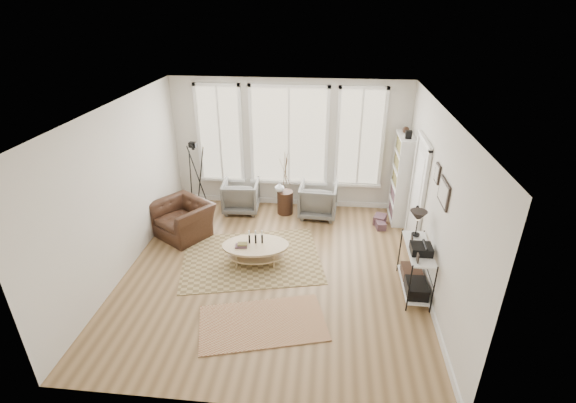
# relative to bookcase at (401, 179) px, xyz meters

# --- Properties ---
(room) EXTENTS (5.50, 5.54, 2.90)m
(room) POSITION_rel_bookcase_xyz_m (-2.42, -2.20, 0.47)
(room) COLOR #94724A
(room) RESTS_ON ground
(bay_window) EXTENTS (4.14, 0.12, 2.24)m
(bay_window) POSITION_rel_bookcase_xyz_m (-2.44, 0.49, 0.65)
(bay_window) COLOR tan
(bay_window) RESTS_ON ground
(door) EXTENTS (0.09, 1.06, 2.22)m
(door) POSITION_rel_bookcase_xyz_m (0.13, -1.08, 0.17)
(door) COLOR silver
(door) RESTS_ON ground
(bookcase) EXTENTS (0.31, 0.85, 2.06)m
(bookcase) POSITION_rel_bookcase_xyz_m (0.00, 0.00, 0.00)
(bookcase) COLOR white
(bookcase) RESTS_ON ground
(low_shelf) EXTENTS (0.38, 1.08, 1.30)m
(low_shelf) POSITION_rel_bookcase_xyz_m (-0.06, -2.52, -0.44)
(low_shelf) COLOR white
(low_shelf) RESTS_ON ground
(wall_art) EXTENTS (0.04, 0.88, 0.44)m
(wall_art) POSITION_rel_bookcase_xyz_m (0.14, -2.49, 0.92)
(wall_art) COLOR black
(wall_art) RESTS_ON ground
(rug_main) EXTENTS (2.88, 2.41, 0.01)m
(rug_main) POSITION_rel_bookcase_xyz_m (-2.90, -1.88, -0.95)
(rug_main) COLOR brown
(rug_main) RESTS_ON ground
(rug_runner) EXTENTS (2.08, 1.49, 0.01)m
(rug_runner) POSITION_rel_bookcase_xyz_m (-2.42, -3.57, -0.94)
(rug_runner) COLOR brown
(rug_runner) RESTS_ON ground
(coffee_table) EXTENTS (1.29, 0.90, 0.56)m
(coffee_table) POSITION_rel_bookcase_xyz_m (-2.80, -1.99, -0.66)
(coffee_table) COLOR tan
(coffee_table) RESTS_ON ground
(armchair_left) EXTENTS (0.82, 0.85, 0.73)m
(armchair_left) POSITION_rel_bookcase_xyz_m (-3.48, 0.04, -0.59)
(armchair_left) COLOR slate
(armchair_left) RESTS_ON ground
(armchair_right) EXTENTS (0.85, 0.88, 0.75)m
(armchair_right) POSITION_rel_bookcase_xyz_m (-1.73, -0.02, -0.58)
(armchair_right) COLOR slate
(armchair_right) RESTS_ON ground
(side_table) EXTENTS (0.35, 0.35, 1.48)m
(side_table) POSITION_rel_bookcase_xyz_m (-2.47, 0.02, -0.24)
(side_table) COLOR #382016
(side_table) RESTS_ON ground
(vase) EXTENTS (0.22, 0.22, 0.22)m
(vase) POSITION_rel_bookcase_xyz_m (-2.59, 0.01, -0.32)
(vase) COLOR silver
(vase) RESTS_ON side_table
(accent_chair) EXTENTS (1.42, 1.39, 0.70)m
(accent_chair) POSITION_rel_bookcase_xyz_m (-4.44, -1.13, -0.60)
(accent_chair) COLOR #382016
(accent_chair) RESTS_ON ground
(tripod_camera) EXTENTS (0.56, 0.56, 1.59)m
(tripod_camera) POSITION_rel_bookcase_xyz_m (-4.48, 0.06, -0.22)
(tripod_camera) COLOR black
(tripod_camera) RESTS_ON ground
(book_stack_near) EXTENTS (0.32, 0.36, 0.19)m
(book_stack_near) POSITION_rel_bookcase_xyz_m (-0.39, -0.26, -0.86)
(book_stack_near) COLOR brown
(book_stack_near) RESTS_ON ground
(book_stack_far) EXTENTS (0.22, 0.26, 0.15)m
(book_stack_far) POSITION_rel_bookcase_xyz_m (-0.39, -0.49, -0.88)
(book_stack_far) COLOR brown
(book_stack_far) RESTS_ON ground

